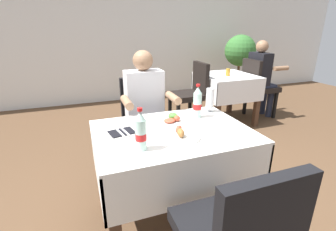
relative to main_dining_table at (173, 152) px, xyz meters
name	(u,v)px	position (x,y,z in m)	size (l,w,h in m)	color
ground_plane	(188,219)	(0.10, -0.10, -0.58)	(11.00, 11.00, 0.00)	brown
back_wall	(110,20)	(0.10, 3.56, 0.99)	(11.00, 0.12, 3.14)	white
main_dining_table	(173,152)	(0.00, 0.00, 0.00)	(1.11, 0.81, 0.76)	white
chair_far_diner_seat	(145,119)	(0.00, 0.80, -0.02)	(0.44, 0.50, 0.97)	black
seated_diner_far	(146,108)	(-0.01, 0.69, 0.13)	(0.50, 0.46, 1.26)	#282D42
plate_near_camera	(181,135)	(0.01, -0.13, 0.20)	(0.25, 0.25, 0.07)	white
plate_far_diner	(174,119)	(0.07, 0.16, 0.20)	(0.23, 0.23, 0.06)	white
beer_glass_left	(210,100)	(0.45, 0.27, 0.29)	(0.07, 0.07, 0.21)	white
cola_bottle_primary	(141,132)	(-0.28, -0.21, 0.30)	(0.07, 0.07, 0.27)	silver
cola_bottle_secondary	(197,103)	(0.28, 0.19, 0.30)	(0.07, 0.07, 0.28)	silver
napkin_cutlery_set	(122,132)	(-0.35, 0.09, 0.18)	(0.19, 0.20, 0.01)	black
background_dining_table	(226,87)	(1.55, 1.70, -0.02)	(0.80, 0.82, 0.76)	white
background_chair_left	(190,91)	(0.94, 1.70, -0.02)	(0.50, 0.44, 0.97)	black
background_chair_right	(258,85)	(2.16, 1.70, -0.02)	(0.50, 0.44, 0.97)	black
background_patron	(261,75)	(2.21, 1.70, 0.13)	(0.46, 0.50, 1.26)	#282D42
background_table_tumbler	(228,72)	(1.51, 1.62, 0.23)	(0.06, 0.06, 0.11)	#C68928
potted_plant_corner	(240,55)	(2.54, 2.79, 0.33)	(0.62, 0.62, 1.31)	brown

